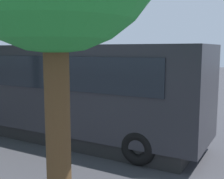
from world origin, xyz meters
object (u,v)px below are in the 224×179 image
at_px(tour_bus, 56,91).
at_px(spectator_centre, 92,97).
at_px(spectator_left, 121,100).
at_px(stunt_motorcycle, 122,85).
at_px(spectator_far_right, 50,93).
at_px(spectator_right, 71,96).
at_px(spectator_far_left, 149,101).
at_px(parked_motorcycle_silver, 90,112).

relative_size(tour_bus, spectator_centre, 6.26).
bearing_deg(spectator_left, stunt_motorcycle, -63.93).
bearing_deg(spectator_far_right, spectator_right, -178.30).
bearing_deg(tour_bus, spectator_right, -64.24).
height_order(spectator_left, stunt_motorcycle, stunt_motorcycle).
xyz_separation_m(spectator_far_left, spectator_right, (3.68, 0.36, -0.01)).
distance_m(spectator_left, stunt_motorcycle, 4.73).
bearing_deg(parked_motorcycle_silver, spectator_far_left, -155.67).
bearing_deg(spectator_centre, spectator_left, -171.78).
bearing_deg(spectator_far_left, spectator_far_right, 4.65).
bearing_deg(tour_bus, spectator_far_left, -128.77).
height_order(spectator_far_left, stunt_motorcycle, stunt_motorcycle).
height_order(spectator_far_right, stunt_motorcycle, stunt_motorcycle).
height_order(spectator_centre, spectator_right, spectator_centre).
distance_m(spectator_far_right, stunt_motorcycle, 4.75).
distance_m(spectator_far_left, spectator_right, 3.70).
distance_m(tour_bus, spectator_far_right, 3.64).
distance_m(spectator_far_left, stunt_motorcycle, 5.22).
height_order(spectator_far_left, spectator_centre, spectator_centre).
bearing_deg(spectator_left, spectator_far_left, -171.56).
bearing_deg(parked_motorcycle_silver, stunt_motorcycle, -78.55).
relative_size(spectator_left, spectator_centre, 0.96).
height_order(spectator_centre, parked_motorcycle_silver, spectator_centre).
relative_size(spectator_far_left, stunt_motorcycle, 0.85).
relative_size(spectator_far_left, parked_motorcycle_silver, 0.82).
relative_size(spectator_centre, stunt_motorcycle, 0.86).
bearing_deg(spectator_far_right, spectator_far_left, -175.35).
bearing_deg(spectator_far_right, parked_motorcycle_silver, 166.92).
xyz_separation_m(tour_bus, spectator_centre, (0.14, -2.62, -0.62)).
relative_size(spectator_right, spectator_far_right, 0.96).
bearing_deg(stunt_motorcycle, spectator_far_left, 128.75).
xyz_separation_m(spectator_left, stunt_motorcycle, (2.08, -4.25, 0.05)).
relative_size(tour_bus, spectator_left, 6.50).
relative_size(spectator_right, stunt_motorcycle, 0.84).
distance_m(spectator_far_left, parked_motorcycle_silver, 2.51).
bearing_deg(spectator_far_right, tour_bus, 133.57).
bearing_deg(spectator_far_left, spectator_right, 5.62).
distance_m(tour_bus, stunt_motorcycle, 7.14).
distance_m(spectator_left, spectator_right, 2.50).
bearing_deg(spectator_centre, stunt_motorcycle, -80.87).
xyz_separation_m(parked_motorcycle_silver, stunt_motorcycle, (1.03, -5.08, 0.54)).
height_order(tour_bus, spectator_right, tour_bus).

